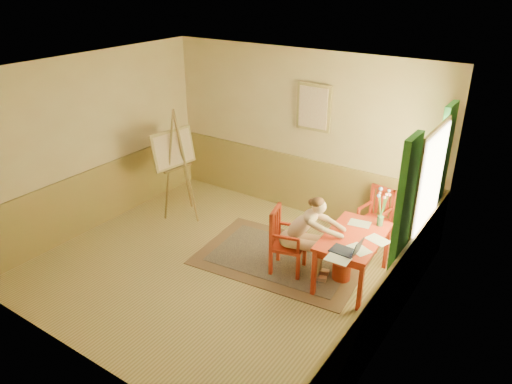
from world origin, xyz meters
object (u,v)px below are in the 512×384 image
Objects in this scene: easel at (175,153)px; table at (354,241)px; laptop at (348,250)px; chair_left at (285,241)px; figure at (305,233)px; chair_back at (376,217)px.

table is at bearing -3.67° from easel.
laptop is (0.11, -0.45, 0.14)m from table.
table is 1.30× the size of chair_left.
chair_left is 0.35m from figure.
table is 0.95m from chair_left.
figure is (-0.61, -0.23, 0.04)m from table.
easel is at bearing 170.85° from figure.
chair_left is 0.51× the size of easel.
chair_back is 2.40× the size of laptop.
chair_left reaches higher than chair_back.
table is 3.25× the size of laptop.
easel is at bearing 169.06° from laptop.
easel is (-2.74, 0.44, 0.44)m from figure.
laptop is at bearing -10.94° from easel.
laptop is 3.53m from easel.
easel is (-3.34, 0.21, 0.48)m from table.
easel is at bearing 176.33° from table.
figure is (0.28, 0.06, 0.20)m from chair_left.
laptop is at bearing -82.19° from chair_back.
table is at bearing -84.44° from chair_back.
figure reaches higher than table.
chair_left is 1.62m from chair_back.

